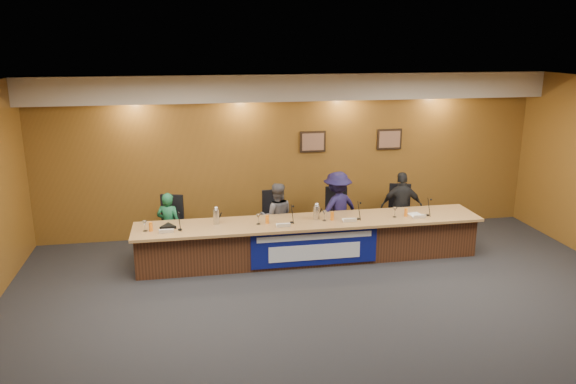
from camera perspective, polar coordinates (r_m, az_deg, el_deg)
name	(u,v)px	position (r m, az deg, el deg)	size (l,w,h in m)	color
floor	(346,324)	(8.06, 5.95, -13.17)	(10.00, 10.00, 0.00)	black
ceiling	(354,92)	(7.12, 6.67, 10.10)	(10.00, 8.00, 0.04)	silver
wall_back	(293,154)	(11.20, 0.48, 3.84)	(10.00, 0.04, 3.20)	brown
soffit	(295,87)	(10.77, 0.76, 10.63)	(10.00, 0.50, 0.50)	beige
dais_body	(309,241)	(10.04, 2.19, -4.99)	(6.00, 0.80, 0.70)	#442514
dais_top	(310,222)	(9.87, 2.28, -3.05)	(6.10, 0.95, 0.05)	#9F7443
banner	(315,248)	(9.65, 2.73, -5.66)	(2.20, 0.02, 0.65)	navy
banner_text_upper	(315,237)	(9.57, 2.76, -4.57)	(2.00, 0.01, 0.10)	silver
banner_text_lower	(315,252)	(9.67, 2.74, -6.13)	(1.60, 0.01, 0.28)	silver
wall_photo_left	(313,142)	(11.21, 2.53, 5.13)	(0.52, 0.04, 0.42)	black
wall_photo_right	(389,139)	(11.67, 10.25, 5.30)	(0.52, 0.04, 0.42)	black
panelist_a	(169,225)	(10.32, -12.01, -3.29)	(0.44, 0.29, 1.20)	#175B37
panelist_b	(277,217)	(10.42, -1.16, -2.52)	(0.62, 0.49, 1.28)	#4C4B51
panelist_c	(337,209)	(10.63, 5.01, -1.74)	(0.93, 0.54, 1.44)	#17123B
panelist_d	(402,207)	(11.04, 11.46, -1.52)	(0.81, 0.34, 1.38)	black
office_chair_a	(169,229)	(10.45, -11.96, -3.73)	(0.48, 0.48, 0.08)	black
office_chair_b	(276,223)	(10.56, -1.25, -3.18)	(0.48, 0.48, 0.08)	black
office_chair_c	(335,220)	(10.80, 4.84, -2.82)	(0.48, 0.48, 0.08)	black
office_chair_d	(399,216)	(11.19, 11.21, -2.41)	(0.48, 0.48, 0.08)	black
nameplate_a	(166,231)	(9.41, -12.27, -3.89)	(0.24, 0.06, 0.09)	white
microphone_a	(180,230)	(9.54, -10.92, -3.77)	(0.07, 0.07, 0.02)	black
juice_glass_a	(151,227)	(9.57, -13.76, -3.46)	(0.06, 0.06, 0.15)	orange
water_glass_a	(145,226)	(9.58, -14.34, -3.37)	(0.08, 0.08, 0.18)	silver
nameplate_b	(284,225)	(9.48, -0.43, -3.37)	(0.24, 0.06, 0.09)	white
microphone_b	(292,222)	(9.72, 0.40, -3.10)	(0.07, 0.07, 0.02)	black
juice_glass_b	(267,219)	(9.68, -2.13, -2.79)	(0.06, 0.06, 0.15)	orange
water_glass_b	(258,219)	(9.64, -3.03, -2.78)	(0.08, 0.08, 0.18)	silver
nameplate_c	(350,220)	(9.80, 6.32, -2.83)	(0.24, 0.06, 0.09)	white
microphone_c	(358,219)	(9.99, 7.14, -2.72)	(0.07, 0.07, 0.02)	black
juice_glass_c	(332,216)	(9.88, 4.51, -2.45)	(0.06, 0.06, 0.15)	orange
water_glass_c	(324,216)	(9.84, 3.72, -2.42)	(0.08, 0.08, 0.18)	silver
nameplate_d	(420,216)	(10.21, 13.24, -2.41)	(0.24, 0.06, 0.09)	white
microphone_d	(427,215)	(10.43, 13.99, -2.29)	(0.07, 0.07, 0.02)	black
juice_glass_d	(406,212)	(10.27, 11.89, -2.04)	(0.06, 0.06, 0.15)	orange
water_glass_d	(395,212)	(10.18, 10.80, -2.05)	(0.08, 0.08, 0.18)	silver
carafe_left	(216,217)	(9.70, -7.30, -2.52)	(0.11, 0.11, 0.26)	silver
carafe_mid	(316,213)	(9.90, 2.91, -2.10)	(0.12, 0.12, 0.25)	silver
speakerphone	(168,226)	(9.69, -12.09, -3.44)	(0.32, 0.32, 0.05)	black
paper_stack	(416,215)	(10.41, 12.87, -2.29)	(0.22, 0.30, 0.01)	white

